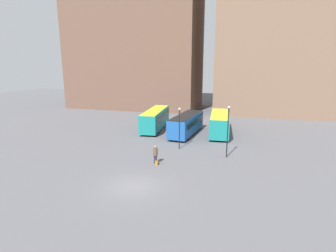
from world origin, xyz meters
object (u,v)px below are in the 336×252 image
bus_0 (156,118)px  lamp_post_1 (228,128)px  bus_1 (187,124)px  suitcase (157,162)px  traveler (155,153)px  lamp_post_0 (179,125)px  bus_2 (219,123)px

bus_0 → lamp_post_1: 15.86m
bus_1 → lamp_post_1: bearing=-139.3°
suitcase → lamp_post_1: lamp_post_1 is taller
bus_1 → traveler: bus_1 is taller
suitcase → lamp_post_0: lamp_post_0 is taller
bus_1 → bus_2: bus_2 is taller
lamp_post_0 → lamp_post_1: size_ratio=0.88×
suitcase → lamp_post_1: 8.35m
bus_0 → traveler: bearing=-167.0°
traveler → lamp_post_0: lamp_post_0 is taller
bus_0 → bus_2: bearing=-98.1°
bus_1 → lamp_post_0: lamp_post_0 is taller
traveler → suitcase: size_ratio=2.54×
bus_0 → bus_1: bus_0 is taller
bus_2 → lamp_post_1: size_ratio=1.76×
lamp_post_0 → lamp_post_1: (5.62, -1.50, 0.34)m
bus_2 → suitcase: bus_2 is taller
traveler → bus_1: bearing=-6.2°
bus_1 → traveler: 12.51m
lamp_post_1 → bus_0: bearing=138.0°
bus_2 → bus_0: bearing=82.9°
bus_2 → suitcase: 15.30m
lamp_post_0 → lamp_post_1: lamp_post_1 is taller
traveler → lamp_post_0: (1.13, 5.38, 1.83)m
traveler → lamp_post_1: lamp_post_1 is taller
bus_1 → traveler: bearing=-177.6°
bus_0 → suitcase: size_ratio=14.48×
bus_1 → lamp_post_1: size_ratio=1.76×
bus_1 → bus_2: bearing=-66.3°
bus_0 → bus_1: bearing=-115.7°
traveler → lamp_post_1: (6.76, 3.88, 2.18)m
bus_2 → lamp_post_0: lamp_post_0 is taller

